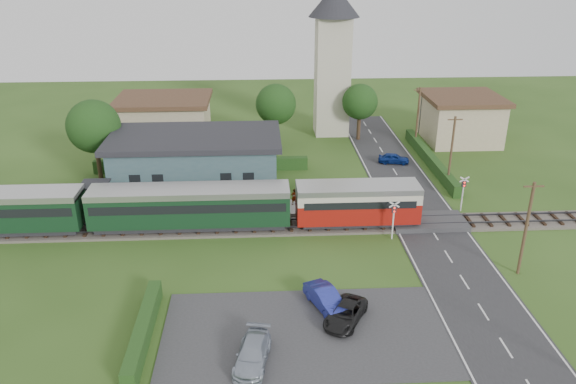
{
  "coord_description": "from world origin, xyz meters",
  "views": [
    {
      "loc": [
        -3.96,
        -39.39,
        21.13
      ],
      "look_at": [
        -1.64,
        4.0,
        2.34
      ],
      "focal_mm": 35.0,
      "sensor_mm": 36.0,
      "label": 1
    }
  ],
  "objects_px": {
    "train": "(150,207)",
    "crossing_signal_near": "(394,215)",
    "pedestrian_near": "(294,197)",
    "house_east": "(461,118)",
    "car_park_dark": "(345,313)",
    "car_park_silver": "(253,354)",
    "church_tower": "(333,50)",
    "car_on_road": "(394,158)",
    "pedestrian_far": "(138,199)",
    "equipment_hut": "(96,197)",
    "house_west": "(165,120)",
    "crossing_signal_far": "(463,189)",
    "station_building": "(196,161)",
    "car_park_blue": "(326,299)"
  },
  "relations": [
    {
      "from": "crossing_signal_near",
      "to": "pedestrian_far",
      "type": "xyz_separation_m",
      "value": [
        -20.99,
        5.88,
        -0.8
      ]
    },
    {
      "from": "equipment_hut",
      "to": "house_west",
      "type": "distance_m",
      "value": 20.05
    },
    {
      "from": "pedestrian_near",
      "to": "car_park_dark",
      "type": "bearing_deg",
      "value": 73.78
    },
    {
      "from": "pedestrian_near",
      "to": "pedestrian_far",
      "type": "height_order",
      "value": "pedestrian_far"
    },
    {
      "from": "station_building",
      "to": "pedestrian_near",
      "type": "relative_size",
      "value": 10.85
    },
    {
      "from": "equipment_hut",
      "to": "crossing_signal_far",
      "type": "bearing_deg",
      "value": -1.46
    },
    {
      "from": "station_building",
      "to": "car_park_silver",
      "type": "bearing_deg",
      "value": -78.0
    },
    {
      "from": "pedestrian_far",
      "to": "car_park_silver",
      "type": "bearing_deg",
      "value": -140.77
    },
    {
      "from": "house_west",
      "to": "house_east",
      "type": "height_order",
      "value": "same"
    },
    {
      "from": "car_park_silver",
      "to": "car_on_road",
      "type": "bearing_deg",
      "value": 74.58
    },
    {
      "from": "crossing_signal_near",
      "to": "car_park_blue",
      "type": "relative_size",
      "value": 0.84
    },
    {
      "from": "equipment_hut",
      "to": "pedestrian_far",
      "type": "xyz_separation_m",
      "value": [
        3.41,
        0.27,
        -0.4
      ]
    },
    {
      "from": "train",
      "to": "crossing_signal_near",
      "type": "xyz_separation_m",
      "value": [
        19.23,
        -2.41,
        -0.04
      ]
    },
    {
      "from": "car_park_dark",
      "to": "pedestrian_far",
      "type": "bearing_deg",
      "value": 162.41
    },
    {
      "from": "church_tower",
      "to": "car_park_silver",
      "type": "distance_m",
      "value": 44.6
    },
    {
      "from": "train",
      "to": "car_park_dark",
      "type": "bearing_deg",
      "value": -43.04
    },
    {
      "from": "crossing_signal_far",
      "to": "car_park_silver",
      "type": "xyz_separation_m",
      "value": [
        -18.18,
        -18.89,
        -1.46
      ]
    },
    {
      "from": "pedestrian_far",
      "to": "station_building",
      "type": "bearing_deg",
      "value": -27.16
    },
    {
      "from": "station_building",
      "to": "car_on_road",
      "type": "bearing_deg",
      "value": 15.17
    },
    {
      "from": "house_west",
      "to": "pedestrian_far",
      "type": "xyz_separation_m",
      "value": [
        0.41,
        -19.53,
        -1.45
      ]
    },
    {
      "from": "house_east",
      "to": "car_park_dark",
      "type": "relative_size",
      "value": 2.25
    },
    {
      "from": "house_west",
      "to": "car_park_silver",
      "type": "height_order",
      "value": "house_west"
    },
    {
      "from": "car_park_silver",
      "to": "church_tower",
      "type": "bearing_deg",
      "value": 87.65
    },
    {
      "from": "church_tower",
      "to": "crossing_signal_far",
      "type": "bearing_deg",
      "value": -69.98
    },
    {
      "from": "train",
      "to": "church_tower",
      "type": "height_order",
      "value": "church_tower"
    },
    {
      "from": "crossing_signal_near",
      "to": "car_park_dark",
      "type": "bearing_deg",
      "value": -116.59
    },
    {
      "from": "train",
      "to": "pedestrian_near",
      "type": "bearing_deg",
      "value": 16.93
    },
    {
      "from": "pedestrian_near",
      "to": "crossing_signal_near",
      "type": "bearing_deg",
      "value": 117.56
    },
    {
      "from": "equipment_hut",
      "to": "car_park_silver",
      "type": "xyz_separation_m",
      "value": [
        13.42,
        -19.7,
        -1.07
      ]
    },
    {
      "from": "house_west",
      "to": "car_on_road",
      "type": "distance_m",
      "value": 26.86
    },
    {
      "from": "station_building",
      "to": "church_tower",
      "type": "distance_m",
      "value": 23.89
    },
    {
      "from": "church_tower",
      "to": "pedestrian_near",
      "type": "bearing_deg",
      "value": -105.05
    },
    {
      "from": "car_park_blue",
      "to": "car_park_silver",
      "type": "bearing_deg",
      "value": -155.4
    },
    {
      "from": "house_west",
      "to": "car_park_dark",
      "type": "height_order",
      "value": "house_west"
    },
    {
      "from": "station_building",
      "to": "house_west",
      "type": "height_order",
      "value": "house_west"
    },
    {
      "from": "house_west",
      "to": "car_park_dark",
      "type": "relative_size",
      "value": 2.76
    },
    {
      "from": "crossing_signal_far",
      "to": "pedestrian_far",
      "type": "relative_size",
      "value": 1.83
    },
    {
      "from": "train",
      "to": "pedestrian_near",
      "type": "relative_size",
      "value": 29.3
    },
    {
      "from": "car_park_blue",
      "to": "car_park_silver",
      "type": "relative_size",
      "value": 0.95
    },
    {
      "from": "pedestrian_near",
      "to": "pedestrian_far",
      "type": "xyz_separation_m",
      "value": [
        -13.57,
        -0.12,
        0.16
      ]
    },
    {
      "from": "station_building",
      "to": "train",
      "type": "height_order",
      "value": "station_building"
    },
    {
      "from": "equipment_hut",
      "to": "train",
      "type": "distance_m",
      "value": 6.1
    },
    {
      "from": "pedestrian_far",
      "to": "crossing_signal_far",
      "type": "bearing_deg",
      "value": -79.59
    },
    {
      "from": "church_tower",
      "to": "crossing_signal_far",
      "type": "distance_m",
      "value": 26.39
    },
    {
      "from": "car_park_blue",
      "to": "pedestrian_far",
      "type": "relative_size",
      "value": 2.19
    },
    {
      "from": "station_building",
      "to": "car_park_dark",
      "type": "relative_size",
      "value": 4.08
    },
    {
      "from": "church_tower",
      "to": "crossing_signal_far",
      "type": "xyz_separation_m",
      "value": [
        8.6,
        -23.61,
        -8.08
      ]
    },
    {
      "from": "house_east",
      "to": "car_park_blue",
      "type": "height_order",
      "value": "house_east"
    },
    {
      "from": "car_on_road",
      "to": "crossing_signal_near",
      "type": "bearing_deg",
      "value": 177.5
    },
    {
      "from": "crossing_signal_far",
      "to": "house_east",
      "type": "bearing_deg",
      "value": 71.92
    }
  ]
}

